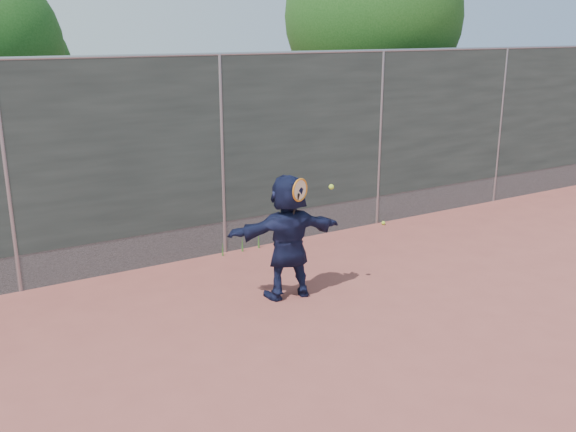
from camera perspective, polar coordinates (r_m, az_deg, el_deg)
ground at (r=7.31m, az=6.53°, el=-11.07°), size 80.00×80.00×0.00m
player at (r=8.15m, az=0.00°, el=-1.83°), size 1.57×0.73×1.62m
ball_ground at (r=11.51m, az=8.48°, el=-0.62°), size 0.07×0.07×0.07m
fence at (r=9.66m, az=-5.90°, el=5.69°), size 20.00×0.06×3.03m
swing_action at (r=7.87m, az=1.33°, el=2.23°), size 0.66×0.15×0.51m
tree_right at (r=13.92m, az=8.04°, el=16.75°), size 3.78×3.60×5.39m
weed_clump at (r=10.05m, az=-3.86°, el=-2.38°), size 0.68×0.07×0.30m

